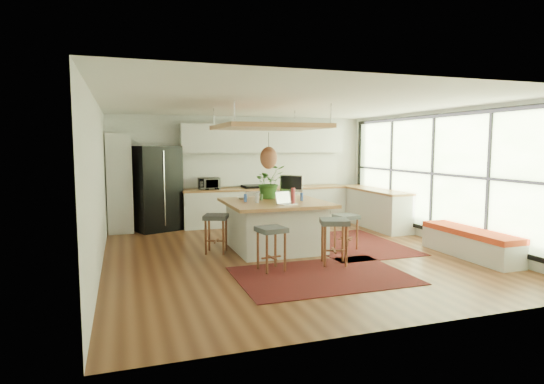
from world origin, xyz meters
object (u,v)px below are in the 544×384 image
object	(u,v)px
stool_near_left	(271,249)
stool_near_right	(334,244)
stool_left_side	(216,234)
monitor	(291,185)
stool_right_back	(319,223)
microwave	(209,182)
island_plant	(269,186)
stool_right_front	(346,231)
fridge	(157,191)
laptop	(287,198)
island	(275,225)

from	to	relation	value
stool_near_left	stool_near_right	xyz separation A→B (m)	(1.11, 0.02, 0.00)
stool_near_right	stool_left_side	world-z (taller)	stool_near_right
monitor	stool_near_right	bearing A→B (deg)	-44.28
stool_right_back	microwave	distance (m)	2.97
stool_left_side	island_plant	bearing A→B (deg)	16.67
stool_near_left	island_plant	xyz separation A→B (m)	(0.55, 1.80, 0.83)
stool_right_front	island_plant	distance (m)	1.74
stool_right_front	stool_near_left	bearing A→B (deg)	-152.30
stool_near_right	island_plant	xyz separation A→B (m)	(-0.55, 1.78, 0.83)
fridge	stool_right_back	xyz separation A→B (m)	(3.17, -2.15, -0.57)
monitor	island_plant	world-z (taller)	island_plant
stool_right_back	microwave	size ratio (longest dim) A/B	1.26
fridge	stool_right_front	xyz separation A→B (m)	(3.27, -3.14, -0.57)
fridge	stool_right_front	world-z (taller)	fridge
stool_near_left	stool_near_right	world-z (taller)	stool_near_right
stool_right_back	monitor	xyz separation A→B (m)	(-0.67, -0.11, 0.83)
island_plant	microwave	bearing A→B (deg)	108.95
stool_left_side	stool_near_left	bearing A→B (deg)	-68.01
stool_right_front	stool_left_side	xyz separation A→B (m)	(-2.41, 0.50, 0.00)
stool_left_side	fridge	bearing A→B (deg)	108.18
fridge	stool_right_back	size ratio (longest dim) A/B	3.11
stool_near_right	monitor	distance (m)	2.00
monitor	island_plant	distance (m)	0.49
stool_right_front	island_plant	size ratio (longest dim) A/B	1.01
stool_left_side	monitor	size ratio (longest dim) A/B	1.42
laptop	monitor	distance (m)	1.09
stool_near_right	island_plant	world-z (taller)	island_plant
stool_right_back	island_plant	bearing A→B (deg)	-172.85
stool_right_front	microwave	xyz separation A→B (m)	(-2.05, 3.11, 0.74)
stool_near_right	stool_right_back	distance (m)	2.02
microwave	stool_right_back	bearing A→B (deg)	-45.70
fridge	island_plant	world-z (taller)	fridge
laptop	monitor	world-z (taller)	monitor
island_plant	stool_right_front	bearing A→B (deg)	-33.67
stool_right_front	microwave	size ratio (longest dim) A/B	1.33
stool_near_right	laptop	distance (m)	1.21
island	stool_near_right	size ratio (longest dim) A/B	2.41
stool_left_side	stool_right_back	bearing A→B (deg)	11.96
island	stool_near_left	world-z (taller)	island
microwave	fridge	bearing A→B (deg)	-179.08
stool_near_right	stool_left_side	size ratio (longest dim) A/B	1.08
stool_near_right	island_plant	bearing A→B (deg)	107.29
monitor	microwave	size ratio (longest dim) A/B	1.00
microwave	island_plant	bearing A→B (deg)	-69.12
fridge	microwave	size ratio (longest dim) A/B	3.91
stool_near_left	stool_right_back	xyz separation A→B (m)	(1.71, 1.95, 0.00)
stool_near_right	stool_left_side	xyz separation A→B (m)	(-1.70, 1.44, 0.00)
fridge	stool_right_front	size ratio (longest dim) A/B	2.95
fridge	island	distance (m)	3.40
monitor	stool_near_left	bearing A→B (deg)	-75.94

